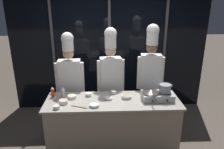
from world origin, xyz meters
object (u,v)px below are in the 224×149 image
stock_pot (165,88)px  prep_bowl_rice (108,98)px  prep_bowl_shrimp (63,101)px  chef_sous (111,72)px  prep_bowl_mushrooms (126,96)px  prep_bowl_garlic (89,94)px  squeeze_bottle_chili (53,92)px  serving_spoon_slotted (83,107)px  frying_pan (151,91)px  chef_line (151,68)px  prep_bowl_chicken (56,107)px  prep_bowl_bean_sprouts (94,105)px  prep_bowl_ginger (72,96)px  squeeze_bottle_clear (63,92)px  portable_stove (158,96)px  prep_bowl_noodles (113,92)px  chef_head (70,76)px

stock_pot → prep_bowl_rice: size_ratio=1.63×
prep_bowl_shrimp → chef_sous: size_ratio=0.07×
prep_bowl_mushrooms → prep_bowl_garlic: size_ratio=1.64×
squeeze_bottle_chili → prep_bowl_shrimp: 0.33m
stock_pot → serving_spoon_slotted: (-1.30, -0.22, -0.19)m
frying_pan → prep_bowl_shrimp: 1.39m
prep_bowl_mushrooms → chef_line: (0.50, 0.56, 0.30)m
squeeze_bottle_chili → prep_bowl_shrimp: size_ratio=1.37×
prep_bowl_chicken → prep_bowl_garlic: (0.45, 0.43, 0.00)m
prep_bowl_rice → chef_sous: 0.62m
prep_bowl_bean_sprouts → prep_bowl_ginger: size_ratio=1.07×
squeeze_bottle_clear → squeeze_bottle_chili: bearing=179.2°
portable_stove → frying_pan: (-0.11, -0.00, 0.09)m
prep_bowl_noodles → serving_spoon_slotted: bearing=-135.1°
squeeze_bottle_chili → serving_spoon_slotted: 0.66m
stock_pot → prep_bowl_garlic: bearing=171.7°
serving_spoon_slotted → prep_bowl_bean_sprouts: bearing=10.0°
prep_bowl_bean_sprouts → prep_bowl_noodles: size_ratio=1.53×
chef_head → squeeze_bottle_chili: bearing=56.7°
frying_pan → chef_sous: 0.88m
serving_spoon_slotted → chef_head: 0.87m
squeeze_bottle_chili → chef_sous: size_ratio=0.09×
stock_pot → chef_head: 1.68m
portable_stove → chef_line: 0.68m
chef_line → squeeze_bottle_chili: bearing=20.5°
frying_pan → prep_bowl_garlic: size_ratio=4.89×
squeeze_bottle_chili → prep_bowl_noodles: (1.01, 0.08, -0.06)m
prep_bowl_noodles → chef_head: bearing=158.1°
prep_bowl_chicken → serving_spoon_slotted: (0.38, 0.02, -0.02)m
stock_pot → prep_bowl_garlic: (-1.23, 0.18, -0.16)m
stock_pot → prep_bowl_mushrooms: bearing=173.1°
portable_stove → frying_pan: size_ratio=0.97×
chef_line → prep_bowl_noodles: bearing=33.3°
portable_stove → prep_bowl_rice: size_ratio=3.70×
prep_bowl_ginger → chef_head: chef_head is taller
chef_head → frying_pan: bearing=154.8°
prep_bowl_garlic → chef_sous: bearing=47.4°
prep_bowl_bean_sprouts → squeeze_bottle_chili: bearing=152.2°
prep_bowl_chicken → prep_bowl_ginger: size_ratio=0.68×
portable_stove → squeeze_bottle_chili: (-1.71, 0.17, 0.03)m
prep_bowl_garlic → chef_head: 0.56m
portable_stove → stock_pot: bearing=0.1°
prep_bowl_shrimp → chef_head: (0.02, 0.64, 0.20)m
prep_bowl_rice → portable_stove: bearing=-3.3°
prep_bowl_noodles → serving_spoon_slotted: size_ratio=0.40×
squeeze_bottle_clear → chef_head: (0.07, 0.40, 0.15)m
portable_stove → squeeze_bottle_chili: bearing=174.2°
frying_pan → prep_bowl_noodles: size_ratio=4.99×
prep_bowl_mushrooms → chef_sous: size_ratio=0.09×
squeeze_bottle_chili → serving_spoon_slotted: (0.52, -0.40, -0.08)m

